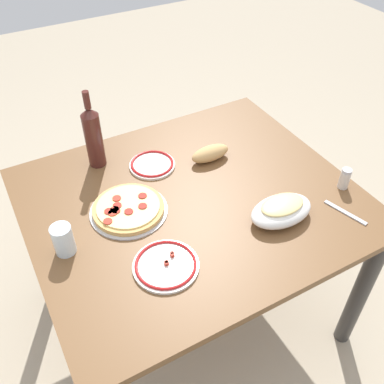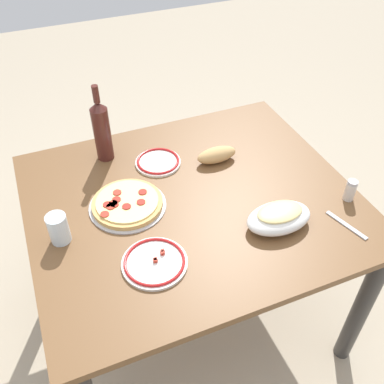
% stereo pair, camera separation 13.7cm
% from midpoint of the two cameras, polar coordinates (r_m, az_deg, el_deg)
% --- Properties ---
extents(ground_plane, '(8.00, 8.00, 0.00)m').
position_cam_midpoint_polar(ground_plane, '(2.22, 1.84, -15.33)').
color(ground_plane, tan).
rests_on(ground_plane, ground).
extents(dining_table, '(1.21, 1.05, 0.76)m').
position_cam_midpoint_polar(dining_table, '(1.71, 2.29, -3.75)').
color(dining_table, brown).
rests_on(dining_table, ground).
extents(pepperoni_pizza, '(0.29, 0.29, 0.03)m').
position_cam_midpoint_polar(pepperoni_pizza, '(1.60, -6.13, -1.64)').
color(pepperoni_pizza, '#B7B7BC').
rests_on(pepperoni_pizza, dining_table).
extents(baked_pasta_dish, '(0.24, 0.15, 0.08)m').
position_cam_midpoint_polar(baked_pasta_dish, '(1.55, 13.93, -3.28)').
color(baked_pasta_dish, white).
rests_on(baked_pasta_dish, dining_table).
extents(wine_bottle, '(0.07, 0.07, 0.33)m').
position_cam_midpoint_polar(wine_bottle, '(1.77, -9.67, 8.03)').
color(wine_bottle, '#471E19').
rests_on(wine_bottle, dining_table).
extents(water_glass, '(0.07, 0.07, 0.11)m').
position_cam_midpoint_polar(water_glass, '(1.49, -14.74, -4.80)').
color(water_glass, silver).
rests_on(water_glass, dining_table).
extents(side_plate_near, '(0.19, 0.19, 0.02)m').
position_cam_midpoint_polar(side_plate_near, '(1.79, -2.32, 3.94)').
color(side_plate_near, white).
rests_on(side_plate_near, dining_table).
extents(side_plate_far, '(0.22, 0.22, 0.02)m').
position_cam_midpoint_polar(side_plate_far, '(1.41, -2.17, -9.37)').
color(side_plate_far, white).
rests_on(side_plate_far, dining_table).
extents(bread_loaf, '(0.17, 0.07, 0.06)m').
position_cam_midpoint_polar(bread_loaf, '(1.79, 5.48, 4.83)').
color(bread_loaf, tan).
rests_on(bread_loaf, dining_table).
extents(spice_shaker, '(0.04, 0.04, 0.09)m').
position_cam_midpoint_polar(spice_shaker, '(1.73, 22.36, 0.13)').
color(spice_shaker, silver).
rests_on(spice_shaker, dining_table).
extents(fork_left, '(0.06, 0.17, 0.00)m').
position_cam_midpoint_polar(fork_left, '(1.65, 22.00, -4.17)').
color(fork_left, '#B7B7BC').
rests_on(fork_left, dining_table).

